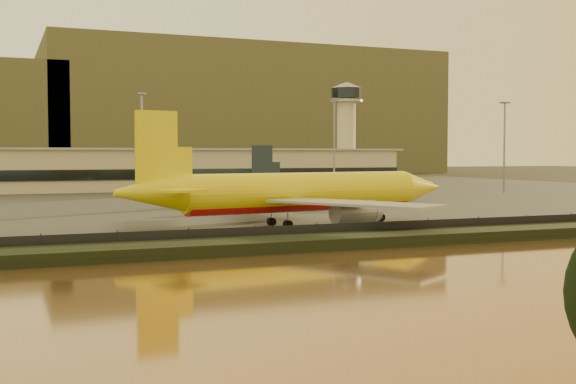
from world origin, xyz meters
The scene contains 12 objects.
ground centered at (0.00, 0.00, 0.00)m, with size 900.00×900.00×0.00m, color black.
embankment centered at (0.00, -17.00, 0.70)m, with size 320.00×7.00×1.40m, color black.
tarmac centered at (0.00, 95.00, 0.10)m, with size 320.00×220.00×0.20m, color #2D2D2D.
perimeter_fence centered at (0.00, -13.00, 1.30)m, with size 300.00×0.05×2.20m, color black.
terminal_building centered at (-14.52, 125.55, 6.25)m, with size 202.00×25.00×12.60m.
control_tower centered at (70.00, 131.00, 21.66)m, with size 11.20×11.20×35.50m.
apron_light_masts centered at (15.00, 75.00, 15.70)m, with size 152.20×12.20×25.40m.
distant_hills centered at (-20.74, 340.00, 31.39)m, with size 470.00×160.00×70.00m.
dhl_cargo_jet centered at (-0.56, 6.29, 5.16)m, with size 55.66×54.04×16.63m.
white_narrowbody_jet centered at (29.92, 54.49, 4.02)m, with size 43.87×41.91×12.79m.
gse_vehicle_yellow centered at (22.37, 31.72, 0.98)m, with size 3.46×1.56×1.56m, color #DDC30B.
gse_vehicle_white centered at (-9.46, 31.01, 1.02)m, with size 3.66×1.64×1.64m, color silver.
Camera 1 is at (-42.09, -93.26, 10.97)m, focal length 45.00 mm.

